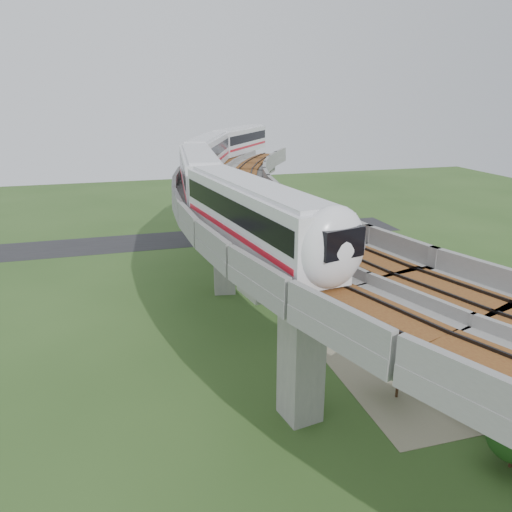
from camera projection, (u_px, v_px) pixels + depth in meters
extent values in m
plane|color=#2E4D1E|center=(242.00, 340.00, 39.41)|extent=(160.00, 160.00, 0.00)
cube|color=gray|center=(412.00, 329.00, 41.22)|extent=(18.00, 26.00, 0.04)
cube|color=#232326|center=(186.00, 239.00, 66.83)|extent=(60.00, 8.00, 0.03)
cube|color=#99968E|center=(248.00, 201.00, 69.55)|extent=(2.86, 2.93, 8.40)
cube|color=#99968E|center=(248.00, 167.00, 68.06)|extent=(7.21, 5.74, 1.20)
cube|color=#99968E|center=(224.00, 250.00, 47.87)|extent=(2.35, 2.51, 8.40)
cube|color=#99968E|center=(223.00, 201.00, 46.38)|extent=(7.31, 3.58, 1.20)
cube|color=#99968E|center=(301.00, 354.00, 28.82)|extent=(2.35, 2.51, 8.40)
cube|color=#99968E|center=(304.00, 276.00, 27.33)|extent=(7.31, 3.58, 1.20)
cube|color=gray|center=(236.00, 165.00, 62.18)|extent=(16.42, 20.91, 0.80)
cube|color=gray|center=(203.00, 157.00, 62.63)|extent=(8.66, 17.08, 1.00)
cube|color=gray|center=(271.00, 159.00, 61.17)|extent=(8.66, 17.08, 1.00)
cube|color=brown|center=(219.00, 161.00, 62.41)|extent=(10.68, 18.08, 0.12)
cube|color=black|center=(219.00, 160.00, 62.38)|extent=(9.69, 17.59, 0.12)
cube|color=brown|center=(254.00, 162.00, 61.66)|extent=(10.68, 18.08, 0.12)
cube|color=black|center=(254.00, 161.00, 61.63)|extent=(9.69, 17.59, 0.12)
cube|color=gray|center=(223.00, 193.00, 44.83)|extent=(11.77, 20.03, 0.80)
cube|color=gray|center=(174.00, 184.00, 44.04)|extent=(3.22, 18.71, 1.00)
cube|color=gray|center=(271.00, 182.00, 45.06)|extent=(3.22, 18.71, 1.00)
cube|color=brown|center=(199.00, 189.00, 44.43)|extent=(5.44, 19.05, 0.12)
cube|color=black|center=(198.00, 187.00, 44.39)|extent=(4.35, 18.88, 0.12)
cube|color=brown|center=(248.00, 188.00, 44.95)|extent=(5.44, 19.05, 0.12)
cube|color=black|center=(248.00, 186.00, 44.91)|extent=(4.35, 18.88, 0.12)
cube|color=gray|center=(292.00, 252.00, 28.14)|extent=(11.77, 20.03, 0.80)
cube|color=gray|center=(221.00, 246.00, 26.16)|extent=(3.22, 18.71, 1.00)
cube|color=gray|center=(356.00, 229.00, 29.57)|extent=(3.22, 18.71, 1.00)
cube|color=brown|center=(257.00, 249.00, 27.13)|extent=(5.44, 19.05, 0.12)
cube|color=black|center=(257.00, 247.00, 27.09)|extent=(4.35, 18.88, 0.12)
cube|color=brown|center=(326.00, 240.00, 28.87)|extent=(5.44, 19.05, 0.12)
cube|color=black|center=(326.00, 238.00, 28.84)|extent=(4.35, 18.88, 0.12)
cube|color=silver|center=(253.00, 215.00, 27.04)|extent=(4.83, 15.23, 3.20)
cube|color=silver|center=(253.00, 184.00, 26.51)|extent=(4.18, 14.41, 0.22)
cube|color=black|center=(253.00, 207.00, 26.90)|extent=(4.80, 14.65, 1.15)
cube|color=red|center=(253.00, 229.00, 27.27)|extent=(4.80, 14.65, 0.30)
cube|color=black|center=(253.00, 241.00, 27.49)|extent=(3.71, 12.89, 0.28)
cube|color=silver|center=(199.00, 174.00, 41.19)|extent=(4.28, 15.20, 3.20)
cube|color=silver|center=(198.00, 153.00, 40.66)|extent=(3.67, 14.40, 0.22)
cube|color=black|center=(199.00, 168.00, 41.05)|extent=(4.28, 14.61, 1.15)
cube|color=red|center=(199.00, 183.00, 41.42)|extent=(4.28, 14.61, 0.30)
cube|color=black|center=(200.00, 191.00, 41.64)|extent=(3.25, 12.88, 0.28)
cube|color=silver|center=(208.00, 152.00, 55.96)|extent=(7.78, 15.00, 3.20)
cube|color=silver|center=(207.00, 137.00, 55.44)|extent=(7.01, 14.10, 0.22)
cube|color=black|center=(208.00, 148.00, 55.82)|extent=(7.62, 14.46, 1.15)
cube|color=red|center=(208.00, 159.00, 56.20)|extent=(7.62, 14.46, 0.30)
cube|color=black|center=(208.00, 166.00, 56.42)|extent=(6.24, 12.61, 0.28)
cube|color=silver|center=(240.00, 140.00, 70.45)|extent=(10.79, 13.85, 3.20)
cube|color=silver|center=(240.00, 128.00, 69.92)|extent=(9.92, 12.93, 0.22)
cube|color=black|center=(240.00, 137.00, 70.31)|extent=(10.49, 13.39, 1.15)
cube|color=red|center=(240.00, 146.00, 70.68)|extent=(10.49, 13.39, 0.30)
cube|color=black|center=(240.00, 151.00, 70.90)|extent=(8.85, 11.55, 0.28)
ellipsoid|color=silver|center=(332.00, 247.00, 20.88)|extent=(3.68, 2.62, 3.64)
cylinder|color=#2D382D|center=(301.00, 249.00, 60.01)|extent=(0.08, 0.08, 1.50)
cube|color=#2D382D|center=(301.00, 255.00, 57.66)|extent=(1.69, 4.77, 1.40)
cylinder|color=#2D382D|center=(302.00, 262.00, 55.31)|extent=(0.08, 0.08, 1.50)
cube|color=#2D382D|center=(304.00, 269.00, 52.97)|extent=(1.23, 4.91, 1.40)
cylinder|color=#2D382D|center=(308.00, 277.00, 50.62)|extent=(0.08, 0.08, 1.50)
cube|color=#2D382D|center=(313.00, 286.00, 48.28)|extent=(0.75, 4.99, 1.40)
cylinder|color=#2D382D|center=(320.00, 296.00, 45.96)|extent=(0.08, 0.08, 1.50)
cube|color=#2D382D|center=(329.00, 307.00, 43.66)|extent=(0.27, 5.04, 1.40)
cylinder|color=#2D382D|center=(341.00, 318.00, 41.39)|extent=(0.08, 0.08, 1.50)
cube|color=#2D382D|center=(355.00, 331.00, 39.15)|extent=(0.27, 5.04, 1.40)
cylinder|color=#2D382D|center=(372.00, 346.00, 36.94)|extent=(0.08, 0.08, 1.50)
cube|color=#2D382D|center=(393.00, 361.00, 34.77)|extent=(0.75, 4.99, 1.40)
cylinder|color=#2D382D|center=(419.00, 379.00, 32.65)|extent=(0.08, 0.08, 1.50)
cube|color=#2D382D|center=(449.00, 398.00, 30.58)|extent=(1.23, 4.91, 1.40)
cylinder|color=#2D382D|center=(484.00, 419.00, 28.57)|extent=(0.08, 0.08, 1.50)
cylinder|color=#382314|center=(291.00, 241.00, 63.07)|extent=(0.18, 0.18, 1.52)
ellipsoid|color=#1C3C13|center=(291.00, 230.00, 62.62)|extent=(2.32, 2.32, 1.97)
cylinder|color=#382314|center=(279.00, 263.00, 54.50)|extent=(0.18, 0.18, 1.79)
ellipsoid|color=#1C3C13|center=(279.00, 250.00, 54.04)|extent=(1.92, 1.92, 1.63)
cylinder|color=#382314|center=(299.00, 298.00, 46.34)|extent=(0.18, 0.18, 0.92)
ellipsoid|color=#1C3C13|center=(300.00, 285.00, 45.96)|extent=(2.63, 2.63, 2.23)
cylinder|color=#382314|center=(322.00, 326.00, 40.62)|extent=(0.18, 0.18, 0.95)
ellipsoid|color=#1C3C13|center=(322.00, 311.00, 40.21)|extent=(2.91, 2.91, 2.47)
cylinder|color=#382314|center=(397.00, 385.00, 31.69)|extent=(0.18, 0.18, 1.74)
ellipsoid|color=#1C3C13|center=(400.00, 361.00, 31.14)|extent=(2.99, 2.99, 2.55)
cylinder|color=#382314|center=(511.00, 459.00, 25.86)|extent=(0.18, 0.18, 0.92)
imported|color=silver|center=(432.00, 379.00, 32.79)|extent=(2.71, 4.07, 1.29)
imported|color=#B41016|center=(438.00, 337.00, 38.29)|extent=(3.55, 4.20, 1.36)
imported|color=black|center=(385.00, 310.00, 43.10)|extent=(4.75, 3.10, 1.28)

